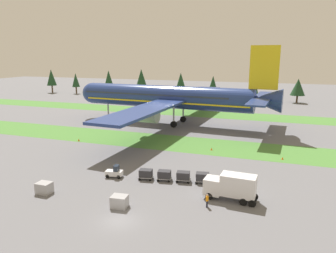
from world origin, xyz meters
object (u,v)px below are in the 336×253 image
at_px(baggage_tug, 115,172).
at_px(cargo_dolly_third, 183,176).
at_px(catering_truck, 231,186).
at_px(airliner, 171,97).
at_px(ground_crew_marshaller, 207,200).
at_px(cargo_dolly_lead, 146,174).
at_px(taxiway_marker_1, 79,140).
at_px(uld_container_0, 44,188).
at_px(taxiway_marker_0, 212,149).
at_px(uld_container_1, 119,201).
at_px(cargo_dolly_fourth, 202,177).
at_px(taxiway_marker_2, 282,158).
at_px(cargo_dolly_second, 164,175).

xyz_separation_m(baggage_tug, cargo_dolly_third, (10.67, 1.81, 0.10)).
bearing_deg(catering_truck, baggage_tug, 86.88).
distance_m(airliner, ground_crew_marshaller, 50.12).
bearing_deg(cargo_dolly_lead, taxiway_marker_1, 46.04).
height_order(uld_container_0, taxiway_marker_0, uld_container_0).
bearing_deg(airliner, uld_container_1, -165.36).
bearing_deg(baggage_tug, cargo_dolly_fourth, -90.00).
bearing_deg(uld_container_1, baggage_tug, 121.82).
bearing_deg(catering_truck, taxiway_marker_2, -15.03).
relative_size(cargo_dolly_fourth, uld_container_0, 1.21).
bearing_deg(cargo_dolly_second, baggage_tug, 90.00).
bearing_deg(uld_container_1, ground_crew_marshaller, 19.09).
bearing_deg(catering_truck, uld_container_1, 120.62).
relative_size(airliner, taxiway_marker_1, 128.33).
bearing_deg(cargo_dolly_third, cargo_dolly_fourth, -90.00).
bearing_deg(taxiway_marker_2, cargo_dolly_lead, -139.67).
bearing_deg(uld_container_1, taxiway_marker_1, 132.79).
bearing_deg(uld_container_1, uld_container_0, 178.58).
relative_size(uld_container_1, taxiway_marker_1, 3.62).
height_order(cargo_dolly_third, uld_container_0, cargo_dolly_third).
xyz_separation_m(cargo_dolly_lead, uld_container_0, (-11.31, -9.30, -0.15)).
distance_m(taxiway_marker_1, taxiway_marker_2, 42.88).
height_order(baggage_tug, cargo_dolly_fourth, baggage_tug).
relative_size(cargo_dolly_lead, uld_container_1, 1.21).
height_order(cargo_dolly_lead, taxiway_marker_0, cargo_dolly_lead).
height_order(cargo_dolly_third, taxiway_marker_1, cargo_dolly_third).
xyz_separation_m(ground_crew_marshaller, taxiway_marker_2, (9.11, 22.97, -0.72)).
distance_m(uld_container_0, taxiway_marker_1, 27.45).
relative_size(baggage_tug, cargo_dolly_lead, 1.15).
distance_m(ground_crew_marshaller, taxiway_marker_2, 24.72).
distance_m(cargo_dolly_fourth, taxiway_marker_1, 34.47).
xyz_separation_m(cargo_dolly_second, catering_truck, (10.56, -3.39, 1.03)).
bearing_deg(airliner, taxiway_marker_1, 153.70).
relative_size(cargo_dolly_lead, cargo_dolly_fourth, 1.00).
height_order(baggage_tug, taxiway_marker_1, baggage_tug).
distance_m(airliner, cargo_dolly_lead, 41.04).
distance_m(baggage_tug, uld_container_1, 10.30).
bearing_deg(baggage_tug, cargo_dolly_third, -90.00).
bearing_deg(taxiway_marker_0, uld_container_1, -102.17).
xyz_separation_m(cargo_dolly_second, ground_crew_marshaller, (8.04, -6.47, 0.03)).
xyz_separation_m(catering_truck, taxiway_marker_2, (6.59, 19.89, -1.73)).
xyz_separation_m(cargo_dolly_third, uld_container_1, (-5.24, -10.56, -0.17)).
bearing_deg(cargo_dolly_lead, taxiway_marker_2, -59.31).
xyz_separation_m(cargo_dolly_second, taxiway_marker_2, (17.15, 16.50, -0.69)).
height_order(airliner, uld_container_0, airliner).
relative_size(cargo_dolly_second, ground_crew_marshaller, 1.39).
bearing_deg(cargo_dolly_second, taxiway_marker_1, 49.91).
distance_m(cargo_dolly_lead, uld_container_0, 14.64).
xyz_separation_m(cargo_dolly_fourth, uld_container_1, (-8.10, -11.05, -0.17)).
distance_m(cargo_dolly_second, uld_container_1, 10.36).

